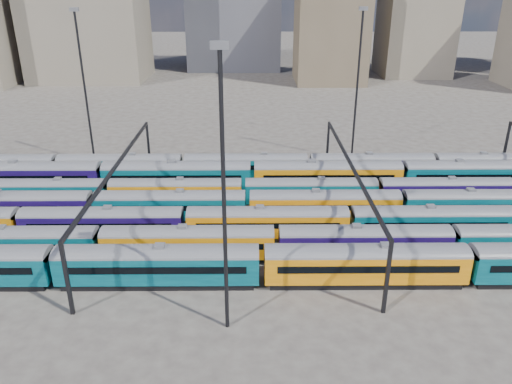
{
  "coord_description": "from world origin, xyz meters",
  "views": [
    {
      "loc": [
        -2.63,
        -59.64,
        29.87
      ],
      "look_at": [
        -2.15,
        2.57,
        3.0
      ],
      "focal_mm": 35.0,
      "sensor_mm": 36.0,
      "label": 1
    }
  ],
  "objects_px": {
    "rake_0": "(469,260)",
    "rake_2": "(102,220)",
    "rake_1": "(276,239)",
    "mast_2": "(224,188)"
  },
  "relations": [
    {
      "from": "rake_0",
      "to": "rake_1",
      "type": "distance_m",
      "value": 20.49
    },
    {
      "from": "rake_1",
      "to": "rake_2",
      "type": "relative_size",
      "value": 1.19
    },
    {
      "from": "rake_1",
      "to": "rake_2",
      "type": "distance_m",
      "value": 21.66
    },
    {
      "from": "rake_0",
      "to": "rake_2",
      "type": "height_order",
      "value": "rake_0"
    },
    {
      "from": "rake_1",
      "to": "mast_2",
      "type": "height_order",
      "value": "mast_2"
    },
    {
      "from": "rake_0",
      "to": "rake_2",
      "type": "distance_m",
      "value": 42.15
    },
    {
      "from": "rake_2",
      "to": "mast_2",
      "type": "xyz_separation_m",
      "value": [
        16.01,
        -17.0,
        11.37
      ]
    },
    {
      "from": "rake_2",
      "to": "mast_2",
      "type": "relative_size",
      "value": 3.93
    },
    {
      "from": "rake_2",
      "to": "rake_1",
      "type": "bearing_deg",
      "value": -13.35
    },
    {
      "from": "rake_0",
      "to": "rake_2",
      "type": "relative_size",
      "value": 1.29
    }
  ]
}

